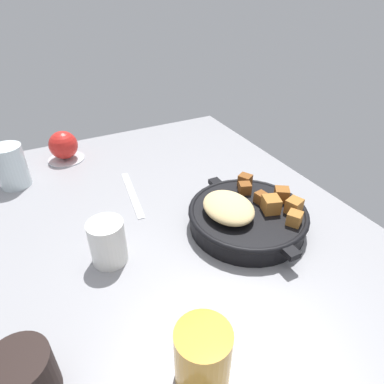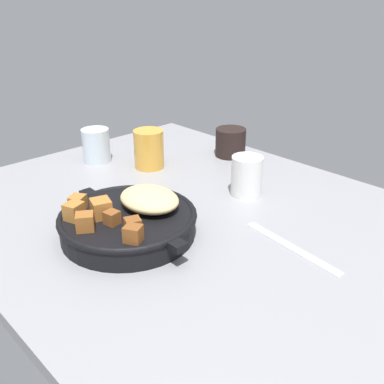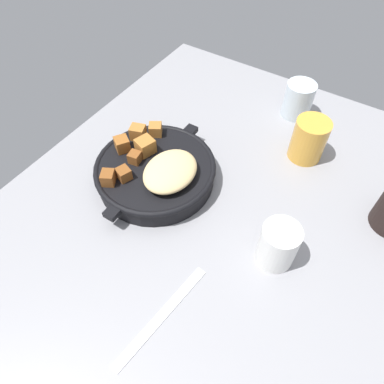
{
  "view_description": "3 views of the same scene",
  "coord_description": "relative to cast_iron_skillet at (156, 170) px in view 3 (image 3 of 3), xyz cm",
  "views": [
    {
      "loc": [
        -48.74,
        21.28,
        44.55
      ],
      "look_at": [
        0.92,
        -4.13,
        7.59
      ],
      "focal_mm": 31.13,
      "sensor_mm": 36.0,
      "label": 1
    },
    {
      "loc": [
        51.73,
        -52.52,
        40.37
      ],
      "look_at": [
        -0.61,
        -2.84,
        6.7
      ],
      "focal_mm": 41.52,
      "sensor_mm": 36.0,
      "label": 2
    },
    {
      "loc": [
        30.43,
        18.29,
        55.79
      ],
      "look_at": [
        -3.76,
        -3.55,
        4.64
      ],
      "focal_mm": 33.09,
      "sensor_mm": 36.0,
      "label": 3
    }
  ],
  "objects": [
    {
      "name": "juice_glass_amber",
      "position": [
        -23.09,
        22.83,
        1.63
      ],
      "size": [
        7.2,
        7.2,
        9.26
      ],
      "primitive_type": "cylinder",
      "color": "gold",
      "rests_on": "ground_plane"
    },
    {
      "name": "cast_iron_skillet",
      "position": [
        0.0,
        0.0,
        0.0
      ],
      "size": [
        28.7,
        24.37,
        7.6
      ],
      "color": "black",
      "rests_on": "ground_plane"
    },
    {
      "name": "ground_plane",
      "position": [
        5.66,
        13.28,
        -4.2
      ],
      "size": [
        107.66,
        77.27,
        2.4
      ],
      "primitive_type": "cube",
      "color": "gray"
    },
    {
      "name": "water_glass_short",
      "position": [
        -35.22,
        15.69,
        1.19
      ],
      "size": [
        6.82,
        6.82,
        8.39
      ],
      "primitive_type": "cylinder",
      "color": "silver",
      "rests_on": "ground_plane"
    },
    {
      "name": "white_creamer_pitcher",
      "position": [
        3.45,
        27.69,
        1.27
      ],
      "size": [
        6.49,
        6.49,
        8.54
      ],
      "primitive_type": "cylinder",
      "color": "white",
      "rests_on": "ground_plane"
    },
    {
      "name": "butter_knife",
      "position": [
        22.43,
        17.18,
        -2.82
      ],
      "size": [
        20.39,
        4.09,
        0.36
      ],
      "primitive_type": "cube",
      "rotation": [
        0.0,
        0.0,
        -0.12
      ],
      "color": "silver",
      "rests_on": "ground_plane"
    }
  ]
}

